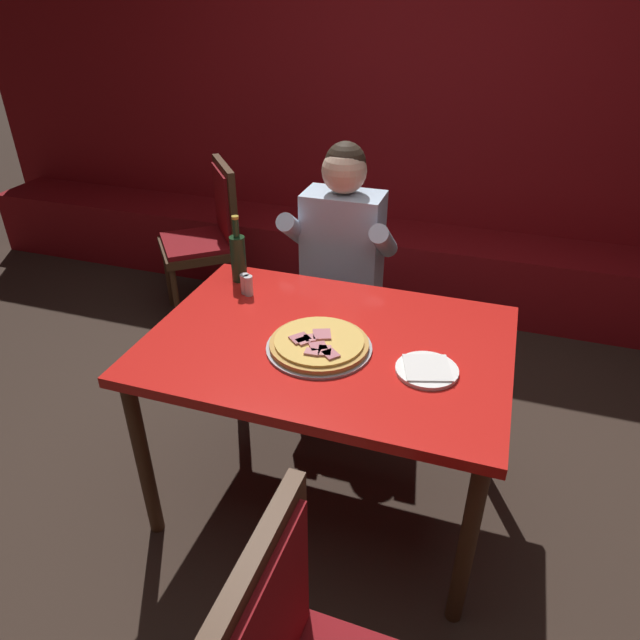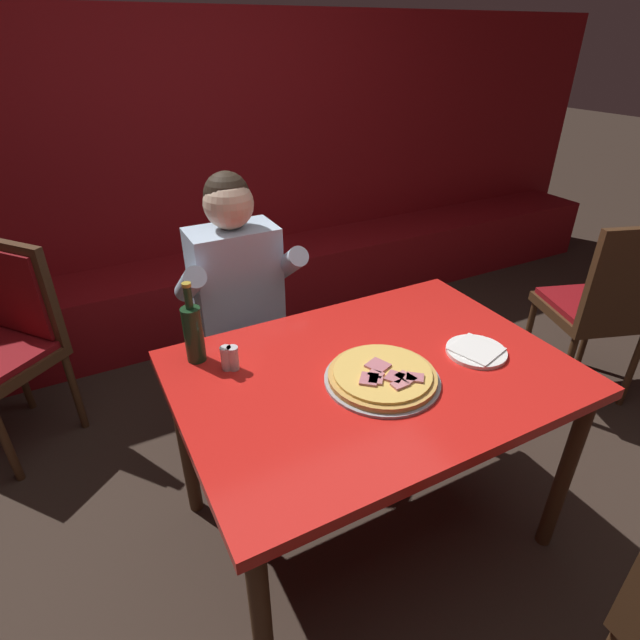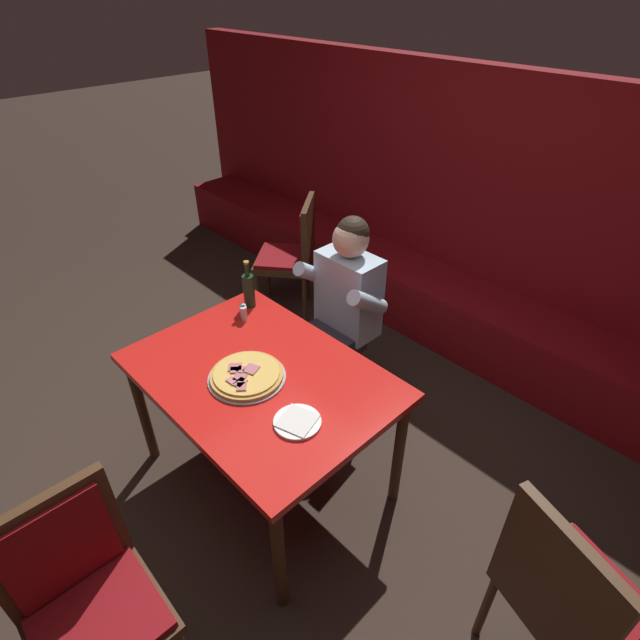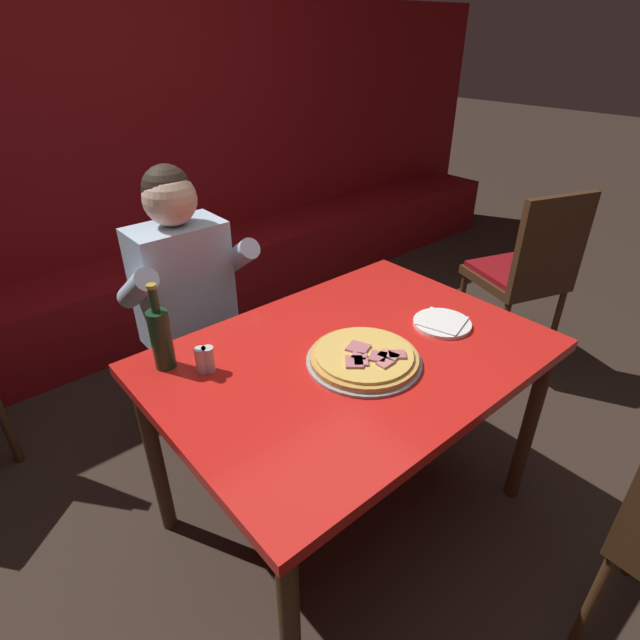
# 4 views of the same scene
# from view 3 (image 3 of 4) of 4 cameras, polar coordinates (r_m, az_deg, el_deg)

# --- Properties ---
(ground_plane) EXTENTS (24.00, 24.00, 0.00)m
(ground_plane) POSITION_cam_3_polar(r_m,az_deg,el_deg) (3.03, -5.83, -17.16)
(ground_plane) COLOR #33261E
(booth_wall_panel) EXTENTS (6.80, 0.16, 1.90)m
(booth_wall_panel) POSITION_cam_3_polar(r_m,az_deg,el_deg) (3.87, 19.61, 11.29)
(booth_wall_panel) COLOR maroon
(booth_wall_panel) RESTS_ON ground_plane
(booth_bench) EXTENTS (6.46, 0.48, 0.46)m
(booth_bench) POSITION_cam_3_polar(r_m,az_deg,el_deg) (3.94, 15.32, 0.59)
(booth_bench) COLOR maroon
(booth_bench) RESTS_ON ground_plane
(main_dining_table) EXTENTS (1.30, 0.92, 0.78)m
(main_dining_table) POSITION_cam_3_polar(r_m,az_deg,el_deg) (2.52, -6.77, -7.46)
(main_dining_table) COLOR #422816
(main_dining_table) RESTS_ON ground_plane
(pizza) EXTENTS (0.38, 0.38, 0.05)m
(pizza) POSITION_cam_3_polar(r_m,az_deg,el_deg) (2.43, -8.39, -6.30)
(pizza) COLOR #9E9EA3
(pizza) RESTS_ON main_dining_table
(plate_white_paper) EXTENTS (0.21, 0.21, 0.02)m
(plate_white_paper) POSITION_cam_3_polar(r_m,az_deg,el_deg) (2.21, -2.61, -11.54)
(plate_white_paper) COLOR white
(plate_white_paper) RESTS_ON main_dining_table
(beer_bottle) EXTENTS (0.07, 0.07, 0.29)m
(beer_bottle) POSITION_cam_3_polar(r_m,az_deg,el_deg) (2.89, -8.14, 3.47)
(beer_bottle) COLOR #19381E
(beer_bottle) RESTS_ON main_dining_table
(shaker_red_pepper_flakes) EXTENTS (0.04, 0.04, 0.09)m
(shaker_red_pepper_flakes) POSITION_cam_3_polar(r_m,az_deg,el_deg) (2.83, -8.77, 0.91)
(shaker_red_pepper_flakes) COLOR silver
(shaker_red_pepper_flakes) RESTS_ON main_dining_table
(shaker_oregano) EXTENTS (0.04, 0.04, 0.09)m
(shaker_oregano) POSITION_cam_3_polar(r_m,az_deg,el_deg) (2.81, -8.68, 0.66)
(shaker_oregano) COLOR silver
(shaker_oregano) RESTS_ON main_dining_table
(diner_seated_blue_shirt) EXTENTS (0.53, 0.53, 1.27)m
(diner_seated_blue_shirt) POSITION_cam_3_polar(r_m,az_deg,el_deg) (3.01, 2.13, 1.20)
(diner_seated_blue_shirt) COLOR black
(diner_seated_blue_shirt) RESTS_ON ground_plane
(dining_chair_near_left) EXTENTS (0.45, 0.45, 0.99)m
(dining_chair_near_left) POSITION_cam_3_polar(r_m,az_deg,el_deg) (2.19, -25.37, -26.46)
(dining_chair_near_left) COLOR #422816
(dining_chair_near_left) RESTS_ON ground_plane
(dining_chair_by_booth) EXTENTS (0.56, 0.56, 1.02)m
(dining_chair_by_booth) POSITION_cam_3_polar(r_m,az_deg,el_deg) (2.18, 26.29, -26.26)
(dining_chair_by_booth) COLOR #422816
(dining_chair_by_booth) RESTS_ON ground_plane
(dining_chair_far_left) EXTENTS (0.62, 0.62, 0.98)m
(dining_chair_far_left) POSITION_cam_3_polar(r_m,az_deg,el_deg) (3.98, -3.03, 7.92)
(dining_chair_far_left) COLOR #422816
(dining_chair_far_left) RESTS_ON ground_plane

